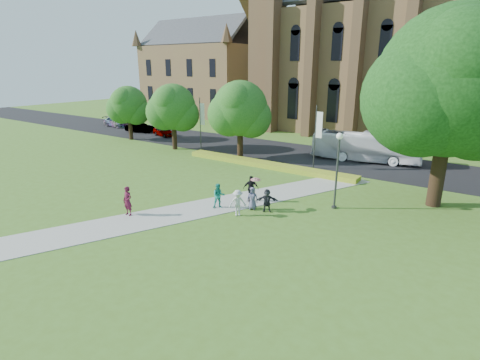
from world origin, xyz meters
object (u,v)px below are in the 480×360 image
Objects in this scene: car_2 at (116,122)px; tour_coach at (366,147)px; large_tree at (452,83)px; car_0 at (164,131)px; car_1 at (140,128)px; streetlamp at (338,162)px; pedestrian_0 at (128,201)px.

tour_coach is at bearing -85.18° from car_2.
car_0 is at bearing 166.94° from large_tree.
car_1 is at bearing 168.34° from large_tree.
car_1 is (-34.72, 12.80, -2.57)m from streetlamp.
tour_coach is at bearing 128.42° from large_tree.
streetlamp is 2.71× the size of pedestrian_0.
tour_coach is 5.54× the size of pedestrian_0.
streetlamp is at bearing -100.05° from car_0.
tour_coach is at bearing -72.99° from car_0.
pedestrian_0 is at bearing -139.58° from streetlamp.
car_2 is at bearing 168.37° from large_tree.
large_tree reaches higher than car_1.
car_0 is (-27.14, -1.86, -0.82)m from tour_coach.
large_tree reaches higher than pedestrian_0.
car_0 is (-29.57, 12.64, -2.60)m from streetlamp.
large_tree reaches higher than tour_coach.
car_2 is (-42.12, 14.30, -2.53)m from streetlamp.
pedestrian_0 is (24.17, -21.79, 0.28)m from car_1.
streetlamp reaches higher than car_1.
pedestrian_0 is at bearing -149.67° from car_1.
streetlamp is 44.55m from car_2.
pedestrian_0 is at bearing -125.57° from car_0.
car_0 is at bearing -93.00° from car_2.
car_1 is at bearing 135.40° from pedestrian_0.
car_0 is at bearing 84.19° from tour_coach.
car_1 is at bearing 83.28° from tour_coach.
pedestrian_0 is (19.02, -21.62, 0.31)m from car_0.
large_tree is 6.84× the size of pedestrian_0.
streetlamp is 1.23× the size of car_1.
pedestrian_0 is (-8.12, -23.48, -0.50)m from tour_coach.
car_2 is at bearing 141.02° from pedestrian_0.
car_2 is at bearing 60.92° from car_1.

